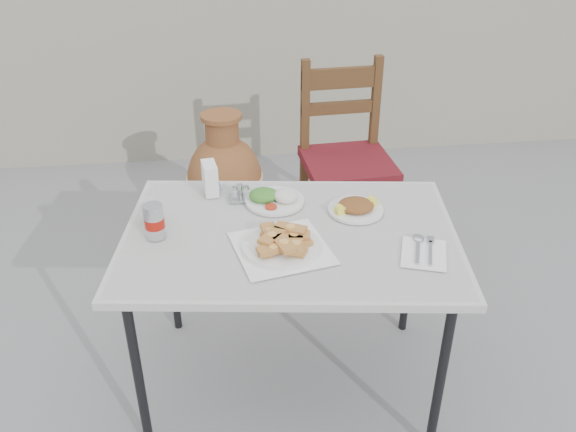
{
  "coord_description": "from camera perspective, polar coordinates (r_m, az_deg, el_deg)",
  "views": [
    {
      "loc": [
        -0.13,
        -1.75,
        1.92
      ],
      "look_at": [
        0.1,
        0.16,
        0.78
      ],
      "focal_mm": 38.0,
      "sensor_mm": 36.0,
      "label": 1
    }
  ],
  "objects": [
    {
      "name": "soda_can",
      "position": [
        2.21,
        -12.39,
        -0.47
      ],
      "size": [
        0.07,
        0.07,
        0.13
      ],
      "color": "silver",
      "rests_on": "cafe_table"
    },
    {
      "name": "pide_plate",
      "position": [
        2.11,
        -0.61,
        -2.41
      ],
      "size": [
        0.37,
        0.37,
        0.06
      ],
      "rotation": [
        0.0,
        0.0,
        0.21
      ],
      "color": "white",
      "rests_on": "cafe_table"
    },
    {
      "name": "condiment_caddy",
      "position": [
        2.42,
        -4.46,
        2.02
      ],
      "size": [
        0.09,
        0.07,
        0.07
      ],
      "rotation": [
        0.0,
        0.0,
        0.0
      ],
      "color": "#B7B7BE",
      "rests_on": "cafe_table"
    },
    {
      "name": "cutlery_napkin",
      "position": [
        2.16,
        12.54,
        -3.17
      ],
      "size": [
        0.21,
        0.23,
        0.01
      ],
      "rotation": [
        0.0,
        0.0,
        -0.33
      ],
      "color": "white",
      "rests_on": "cafe_table"
    },
    {
      "name": "terracotta_urn",
      "position": [
        3.44,
        -5.92,
        3.25
      ],
      "size": [
        0.43,
        0.43,
        0.74
      ],
      "color": "brown",
      "rests_on": "ground"
    },
    {
      "name": "salad_rice_plate",
      "position": [
        2.4,
        -1.32,
        1.73
      ],
      "size": [
        0.23,
        0.23,
        0.06
      ],
      "color": "silver",
      "rests_on": "cafe_table"
    },
    {
      "name": "salad_chopped_plate",
      "position": [
        2.35,
        6.37,
        0.84
      ],
      "size": [
        0.21,
        0.21,
        0.05
      ],
      "color": "silver",
      "rests_on": "cafe_table"
    },
    {
      "name": "cola_glass",
      "position": [
        2.32,
        -12.69,
        0.4
      ],
      "size": [
        0.06,
        0.06,
        0.09
      ],
      "color": "white",
      "rests_on": "cafe_table"
    },
    {
      "name": "napkin_holder",
      "position": [
        2.47,
        -7.3,
        3.52
      ],
      "size": [
        0.08,
        0.11,
        0.13
      ],
      "rotation": [
        0.0,
        0.0,
        0.14
      ],
      "color": "white",
      "rests_on": "cafe_table"
    },
    {
      "name": "ground",
      "position": [
        2.6,
        -1.83,
        -16.96
      ],
      "size": [
        80.0,
        80.0,
        0.0
      ],
      "primitive_type": "plane",
      "color": "slate",
      "rests_on": "ground"
    },
    {
      "name": "back_wall",
      "position": [
        4.45,
        -5.09,
        13.28
      ],
      "size": [
        6.0,
        0.25,
        1.2
      ],
      "primitive_type": "cube",
      "color": "gray",
      "rests_on": "ground"
    },
    {
      "name": "cafe_table",
      "position": [
        2.24,
        0.18,
        -2.63
      ],
      "size": [
        1.31,
        0.98,
        0.74
      ],
      "rotation": [
        0.0,
        0.0,
        -0.13
      ],
      "color": "black",
      "rests_on": "ground"
    },
    {
      "name": "chair",
      "position": [
        3.28,
        5.44,
        5.47
      ],
      "size": [
        0.48,
        0.48,
        1.03
      ],
      "rotation": [
        0.0,
        0.0,
        0.06
      ],
      "color": "#361F0E",
      "rests_on": "ground"
    }
  ]
}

